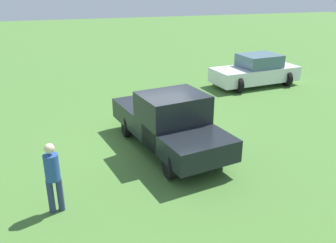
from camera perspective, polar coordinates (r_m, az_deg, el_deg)
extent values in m
plane|color=#477533|center=(11.46, -1.75, -3.39)|extent=(80.00, 80.00, 0.00)
cylinder|color=black|center=(11.89, -6.67, -0.41)|extent=(0.83, 0.22, 0.83)
cylinder|color=black|center=(12.46, -0.17, 0.81)|extent=(0.83, 0.22, 0.83)
cylinder|color=black|center=(9.36, 0.23, -6.62)|extent=(0.83, 0.22, 0.83)
cylinder|color=black|center=(10.09, 7.89, -4.65)|extent=(0.83, 0.22, 0.83)
cube|color=black|center=(11.95, -3.19, 1.59)|extent=(2.21, 2.14, 0.64)
cube|color=black|center=(10.38, 0.73, 0.69)|extent=(1.84, 2.07, 1.40)
cube|color=slate|center=(10.23, 0.74, 2.99)|extent=(1.58, 1.89, 0.48)
cube|color=black|center=(9.78, 3.38, -3.27)|extent=(2.58, 2.21, 0.60)
cube|color=silver|center=(12.81, -4.83, 1.71)|extent=(0.45, 1.74, 0.16)
cylinder|color=black|center=(16.78, 11.17, 5.73)|extent=(0.72, 0.20, 0.72)
cylinder|color=black|center=(17.94, 8.57, 6.93)|extent=(0.72, 0.20, 0.72)
cylinder|color=black|center=(18.48, 18.40, 6.49)|extent=(0.72, 0.20, 0.72)
cylinder|color=black|center=(19.54, 15.63, 7.58)|extent=(0.72, 0.20, 0.72)
cube|color=white|center=(18.09, 13.62, 7.35)|extent=(2.18, 4.40, 0.68)
cube|color=slate|center=(18.08, 14.34, 9.37)|extent=(1.71, 2.02, 0.60)
cylinder|color=navy|center=(8.47, -16.78, -11.07)|extent=(0.14, 0.14, 0.81)
cylinder|color=navy|center=(8.47, -18.15, -11.25)|extent=(0.14, 0.14, 0.81)
cylinder|color=#284C93|center=(8.12, -18.02, -6.96)|extent=(0.34, 0.34, 0.60)
sphere|color=beige|center=(7.92, -18.39, -4.09)|extent=(0.22, 0.22, 0.22)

